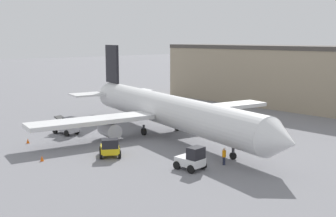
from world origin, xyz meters
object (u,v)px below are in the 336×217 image
(pushback_tug, at_px, (110,148))
(ground_crew_worker, at_px, (224,156))
(airplane, at_px, (164,109))
(safety_cone_near, at_px, (42,158))
(safety_cone_far, at_px, (28,141))
(baggage_tug, at_px, (192,159))
(belt_loader_truck, at_px, (67,126))

(pushback_tug, bearing_deg, ground_crew_worker, 66.42)
(airplane, height_order, safety_cone_near, airplane)
(ground_crew_worker, bearing_deg, safety_cone_far, 24.20)
(baggage_tug, distance_m, pushback_tug, 9.13)
(baggage_tug, xyz_separation_m, safety_cone_near, (-11.89, -8.77, -0.73))
(baggage_tug, relative_size, belt_loader_truck, 0.72)
(pushback_tug, relative_size, safety_cone_near, 6.08)
(belt_loader_truck, height_order, safety_cone_far, belt_loader_truck)
(baggage_tug, relative_size, safety_cone_near, 4.67)
(airplane, xyz_separation_m, belt_loader_truck, (-8.18, -8.97, -2.08))
(pushback_tug, bearing_deg, baggage_tug, 52.49)
(airplane, distance_m, belt_loader_truck, 12.31)
(ground_crew_worker, xyz_separation_m, safety_cone_far, (-20.70, -9.95, -0.60))
(safety_cone_far, bearing_deg, baggage_tug, 18.70)
(ground_crew_worker, height_order, baggage_tug, baggage_tug)
(ground_crew_worker, distance_m, safety_cone_far, 22.97)
(pushback_tug, bearing_deg, safety_cone_far, -128.15)
(pushback_tug, xyz_separation_m, safety_cone_far, (-11.01, -3.67, -0.64))
(airplane, distance_m, safety_cone_far, 16.53)
(baggage_tug, bearing_deg, ground_crew_worker, 69.11)
(airplane, relative_size, baggage_tug, 16.06)
(belt_loader_truck, xyz_separation_m, pushback_tug, (12.02, -1.98, -0.15))
(ground_crew_worker, relative_size, pushback_tug, 0.49)
(belt_loader_truck, distance_m, pushback_tug, 12.18)
(belt_loader_truck, distance_m, safety_cone_near, 11.73)
(ground_crew_worker, xyz_separation_m, baggage_tug, (-1.06, -3.31, 0.13))
(pushback_tug, xyz_separation_m, safety_cone_near, (-3.27, -5.79, -0.64))
(airplane, relative_size, belt_loader_truck, 11.51)
(ground_crew_worker, height_order, belt_loader_truck, belt_loader_truck)
(airplane, height_order, baggage_tug, airplane)
(safety_cone_far, bearing_deg, safety_cone_near, -15.36)
(baggage_tug, height_order, belt_loader_truck, belt_loader_truck)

